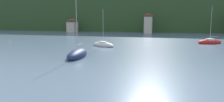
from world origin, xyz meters
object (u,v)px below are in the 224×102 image
object	(u,v)px
shore_building_westcentral	(148,23)
sailboat_far_2	(103,45)
shore_building_west	(72,25)
mooring_buoy_mid	(9,43)
sailboat_mid_5	(77,55)
sailboat_far_3	(210,42)

from	to	relation	value
shore_building_westcentral	sailboat_far_2	size ratio (longest dim) A/B	0.98
shore_building_west	mooring_buoy_mid	world-z (taller)	shore_building_west
sailboat_far_2	sailboat_mid_5	distance (m)	13.90
shore_building_west	shore_building_westcentral	size ratio (longest dim) A/B	0.76
shore_building_west	sailboat_far_3	xyz separation A→B (m)	(51.95, -33.71, -2.69)
sailboat_far_3	sailboat_mid_5	distance (m)	35.28
shore_building_west	sailboat_mid_5	distance (m)	64.95
shore_building_westcentral	sailboat_mid_5	xyz separation A→B (m)	(-6.90, -59.04, -3.67)
shore_building_west	shore_building_westcentral	xyz separation A→B (m)	(34.15, 0.15, 1.00)
shore_building_westcentral	sailboat_far_3	distance (m)	38.44
shore_building_west	sailboat_far_2	bearing A→B (deg)	-58.45
mooring_buoy_mid	sailboat_far_3	bearing A→B (deg)	11.84
sailboat_far_2	mooring_buoy_mid	xyz separation A→B (m)	(-25.38, 0.87, -0.35)
sailboat_far_2	sailboat_far_3	xyz separation A→B (m)	(24.33, 11.29, 0.04)
shore_building_westcentral	sailboat_far_2	xyz separation A→B (m)	(-6.52, -45.15, -3.73)
sailboat_far_2	sailboat_far_3	distance (m)	26.82
sailboat_far_2	sailboat_mid_5	world-z (taller)	sailboat_mid_5
shore_building_westcentral	sailboat_mid_5	bearing A→B (deg)	-96.67
shore_building_west	mooring_buoy_mid	xyz separation A→B (m)	(2.25, -44.13, -3.08)
mooring_buoy_mid	shore_building_west	bearing A→B (deg)	92.91
shore_building_west	mooring_buoy_mid	distance (m)	44.29
shore_building_west	sailboat_far_2	distance (m)	52.88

